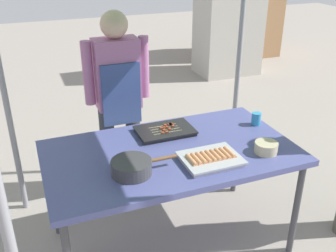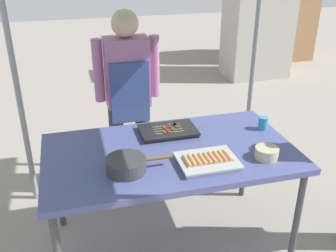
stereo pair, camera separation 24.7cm
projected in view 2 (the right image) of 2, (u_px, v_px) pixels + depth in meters
name	position (u px, v px, depth m)	size (l,w,h in m)	color
ground_plane	(170.00, 241.00, 2.82)	(18.00, 18.00, 0.00)	gray
stall_table	(170.00, 157.00, 2.52)	(1.60, 0.90, 0.75)	#4C518C
tray_grilled_sausages	(207.00, 161.00, 2.33)	(0.35, 0.28, 0.05)	#ADADB2
tray_meat_skewers	(168.00, 131.00, 2.71)	(0.39, 0.26, 0.04)	black
cooking_wok	(126.00, 164.00, 2.25)	(0.40, 0.24, 0.09)	#38383A
condiment_bowl	(267.00, 153.00, 2.39)	(0.15, 0.15, 0.07)	#BFB28C
drink_cup_near_edge	(263.00, 123.00, 2.75)	(0.07, 0.07, 0.09)	#338CBF
vendor_woman	(128.00, 90.00, 3.09)	(0.52, 0.22, 1.51)	#333842
neighbor_stall_left	(282.00, 8.00, 6.82)	(1.05, 0.81, 1.76)	#9E724C
neighbor_stall_right	(259.00, 8.00, 5.81)	(0.94, 0.67, 2.06)	#B7B2A8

